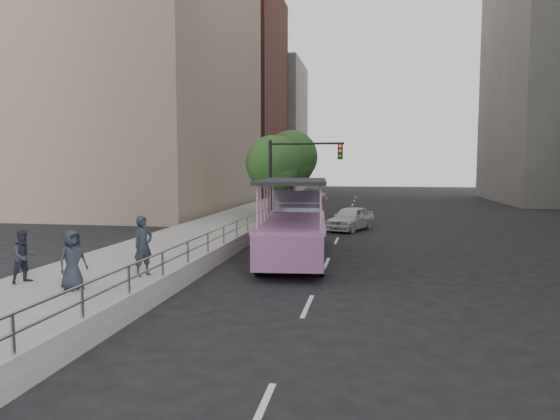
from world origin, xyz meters
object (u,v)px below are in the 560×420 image
Objects in this scene: parking_sign at (257,213)px; duck_boat at (295,228)px; car at (350,218)px; street_tree_near at (275,165)px; pedestrian_far at (73,260)px; traffic_signal at (291,171)px; pedestrian_near at (143,246)px; street_tree_far at (292,159)px; pedestrian_mid at (24,256)px.

duck_boat is at bearing -50.03° from parking_sign.
street_tree_near is (-4.83, 1.55, 3.12)m from car.
traffic_signal is (3.83, 15.06, 2.35)m from pedestrian_far.
street_tree_near is at bearing 22.19° from pedestrian_near.
street_tree_near is at bearing 16.90° from pedestrian_far.
pedestrian_far is at bearing -104.27° from traffic_signal.
pedestrian_far is 18.81m from street_tree_near.
street_tree_far is at bearing 143.73° from car.
street_tree_far is (2.43, 24.49, 3.16)m from pedestrian_far.
duck_boat reaches higher than car.
street_tree_near is (-1.60, 3.43, 0.32)m from traffic_signal.
car is 2.43× the size of pedestrian_far.
parking_sign reaches higher than car.
car is at bearing -17.76° from street_tree_near.
street_tree_near is 0.89× the size of street_tree_far.
pedestrian_near is at bearing -5.29° from pedestrian_far.
street_tree_near reaches higher than pedestrian_near.
pedestrian_near is 8.64m from parking_sign.
car is 16.04m from pedestrian_near.
street_tree_far is (0.20, 6.00, 0.49)m from street_tree_near.
street_tree_far reaches higher than street_tree_near.
car is 4.67m from traffic_signal.
street_tree_far is at bearing 22.70° from pedestrian_near.
traffic_signal is at bearing -65.02° from street_tree_near.
car is 2.16× the size of pedestrian_near.
car is at bearing -2.51° from pedestrian_mid.
duck_boat is 17.11m from street_tree_far.
street_tree_far is (1.30, 22.45, 3.06)m from pedestrian_near.
parking_sign is (-2.19, 2.62, 0.35)m from duck_boat.
duck_boat is 1.74× the size of street_tree_near.
street_tree_far is (-4.63, 7.55, 3.61)m from car.
parking_sign is 0.38× the size of street_tree_far.
pedestrian_mid is 18.62m from street_tree_near.
street_tree_near reaches higher than traffic_signal.
parking_sign is at bearing 14.18° from pedestrian_near.
traffic_signal is at bearing 78.56° from parking_sign.
pedestrian_near is 13.48m from traffic_signal.
pedestrian_mid is 24.55m from street_tree_far.
pedestrian_mid is (-8.99, -16.40, 0.38)m from car.
car is 0.64× the size of street_tree_far.
pedestrian_near is 0.37× the size of traffic_signal.
duck_boat is at bearing -80.02° from car.
pedestrian_near is at bearing -93.82° from street_tree_near.
parking_sign reaches higher than pedestrian_near.
duck_boat is at bearing -8.20° from pedestrian_near.
parking_sign is at bearing -101.44° from traffic_signal.
street_tree_far is at bearing 98.43° from traffic_signal.
traffic_signal is (5.75, 14.52, 2.41)m from pedestrian_mid.
street_tree_near is at bearing 105.11° from duck_boat.
street_tree_near is at bearing -175.55° from car.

